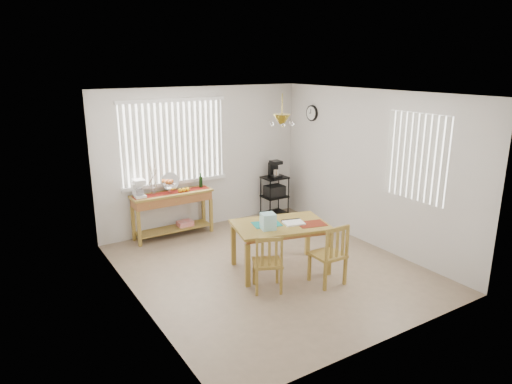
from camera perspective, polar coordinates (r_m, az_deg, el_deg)
ground at (r=7.02m, az=1.71°, el=-9.48°), size 4.00×4.50×0.01m
room_shell at (r=6.49m, az=1.78°, el=4.23°), size 4.20×4.70×2.70m
sideboard at (r=8.18m, az=-10.36°, el=-1.41°), size 1.44×0.40×0.81m
sideboard_items at (r=8.02m, az=-12.10°, el=0.59°), size 1.37×0.34×0.62m
wire_cart at (r=9.16m, az=2.33°, el=-0.06°), size 0.48×0.38×0.81m
cart_items at (r=9.05m, az=2.34°, el=2.86°), size 0.19×0.23×0.33m
dining_table at (r=6.73m, az=3.04°, el=-4.67°), size 1.52×1.17×0.72m
table_items at (r=6.53m, az=2.34°, el=-3.74°), size 1.02×0.72×0.23m
chair_left at (r=6.20m, az=1.47°, el=-8.87°), size 0.51×0.51×0.83m
chair_right at (r=6.45m, az=9.19°, el=-7.75°), size 0.42×0.42×0.89m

